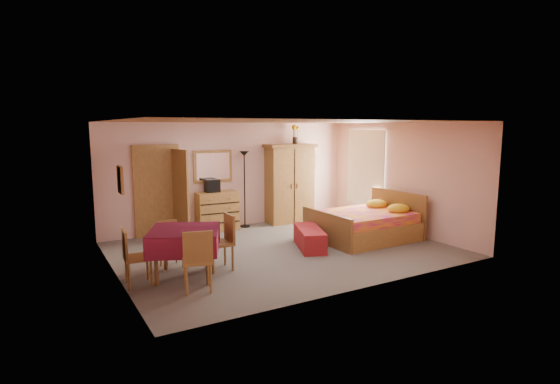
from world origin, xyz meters
TOP-DOWN VIEW (x-y plane):
  - floor at (0.00, 0.00)m, footprint 6.50×6.50m
  - ceiling at (0.00, 0.00)m, footprint 6.50×6.50m
  - wall_back at (0.00, 2.50)m, footprint 6.50×0.10m
  - wall_front at (0.00, -2.50)m, footprint 6.50×0.10m
  - wall_left at (-3.25, 0.00)m, footprint 0.10×5.00m
  - wall_right at (3.25, 0.00)m, footprint 0.10×5.00m
  - doorway at (-1.90, 2.47)m, footprint 1.06×0.12m
  - window at (3.21, 1.20)m, footprint 0.08×1.40m
  - picture_left at (-3.22, -0.60)m, footprint 0.04×0.32m
  - picture_back at (2.35, 2.47)m, footprint 0.30×0.04m
  - chest_of_drawers at (-0.52, 2.28)m, footprint 1.02×0.55m
  - wall_mirror at (-0.52, 2.49)m, footprint 0.99×0.06m
  - stereo at (-0.62, 2.31)m, footprint 0.33×0.24m
  - floor_lamp at (0.22, 2.27)m, footprint 0.31×0.31m
  - wardrobe at (1.48, 2.19)m, footprint 1.35×0.75m
  - sunflower_vase at (1.68, 2.25)m, footprint 0.21×0.21m
  - bed at (2.01, -0.15)m, footprint 2.19×1.73m
  - bench at (0.54, -0.17)m, footprint 0.89×1.33m
  - dining_table at (-2.25, -0.59)m, footprint 1.48×1.48m
  - chair_south at (-2.28, -1.28)m, footprint 0.54×0.54m
  - chair_north at (-2.30, 0.05)m, footprint 0.41×0.41m
  - chair_west at (-3.01, -0.57)m, footprint 0.44×0.44m
  - chair_east at (-1.62, -0.53)m, footprint 0.45×0.45m

SIDE VIEW (x-z plane):
  - floor at x=0.00m, z-range 0.00..0.00m
  - bench at x=0.54m, z-range 0.00..0.42m
  - dining_table at x=-2.25m, z-range 0.00..0.82m
  - chair_north at x=-2.30m, z-range 0.00..0.82m
  - chair_west at x=-3.01m, z-range 0.00..0.90m
  - chest_of_drawers at x=-0.52m, z-range 0.00..0.94m
  - chair_south at x=-2.28m, z-range 0.00..0.97m
  - chair_east at x=-1.62m, z-range 0.00..0.98m
  - bed at x=2.01m, z-range 0.00..1.01m
  - floor_lamp at x=0.22m, z-range 0.00..1.90m
  - doorway at x=-1.90m, z-range -0.05..2.10m
  - wardrobe at x=1.48m, z-range 0.00..2.06m
  - stereo at x=-0.62m, z-range 0.94..1.25m
  - wall_back at x=0.00m, z-range 0.00..2.60m
  - wall_front at x=0.00m, z-range 0.00..2.60m
  - wall_left at x=-3.25m, z-range 0.00..2.60m
  - wall_right at x=3.25m, z-range 0.00..2.60m
  - window at x=3.21m, z-range 0.48..2.42m
  - picture_back at x=2.35m, z-range 1.35..1.75m
  - wall_mirror at x=-0.52m, z-range 1.16..1.94m
  - picture_left at x=-3.22m, z-range 1.49..1.91m
  - sunflower_vase at x=1.68m, z-range 2.06..2.56m
  - ceiling at x=0.00m, z-range 2.60..2.60m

